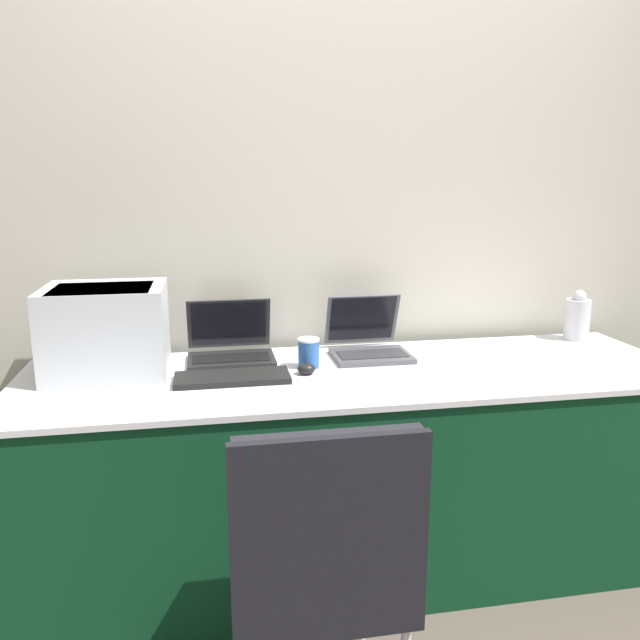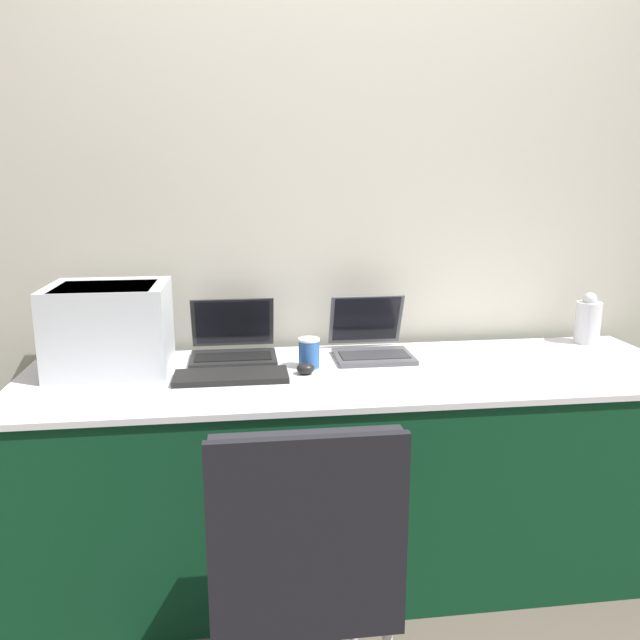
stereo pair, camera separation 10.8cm
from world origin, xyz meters
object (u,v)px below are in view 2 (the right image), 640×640
(laptop_left, at_px, (233,345))
(mouse, at_px, (306,369))
(metal_pitcher, at_px, (588,320))
(chair, at_px, (303,554))
(external_keyboard, at_px, (231,376))
(coffee_cup, at_px, (309,353))
(laptop_right, at_px, (371,342))
(printer, at_px, (110,324))

(laptop_left, bearing_deg, mouse, -44.43)
(metal_pitcher, distance_m, chair, 1.66)
(chair, bearing_deg, metal_pitcher, 38.78)
(chair, bearing_deg, laptop_left, 99.12)
(mouse, distance_m, metal_pitcher, 1.22)
(laptop_left, relative_size, external_keyboard, 0.83)
(coffee_cup, xyz_separation_m, metal_pitcher, (1.17, 0.19, 0.04))
(laptop_right, height_order, coffee_cup, laptop_right)
(printer, xyz_separation_m, mouse, (0.67, -0.15, -0.14))
(coffee_cup, height_order, mouse, coffee_cup)
(laptop_right, relative_size, mouse, 4.94)
(laptop_left, xyz_separation_m, coffee_cup, (0.27, -0.17, 0.01))
(metal_pitcher, relative_size, chair, 0.24)
(coffee_cup, height_order, metal_pitcher, metal_pitcher)
(laptop_left, bearing_deg, external_keyboard, -91.36)
(laptop_right, bearing_deg, coffee_cup, -152.86)
(laptop_left, relative_size, laptop_right, 1.04)
(printer, distance_m, chair, 1.13)
(printer, relative_size, coffee_cup, 3.74)
(laptop_right, relative_size, coffee_cup, 2.85)
(laptop_right, height_order, external_keyboard, laptop_right)
(laptop_left, distance_m, mouse, 0.35)
(laptop_right, bearing_deg, laptop_left, 175.80)
(printer, distance_m, metal_pitcher, 1.86)
(external_keyboard, relative_size, coffee_cup, 3.57)
(laptop_right, xyz_separation_m, metal_pitcher, (0.92, 0.07, 0.04))
(external_keyboard, xyz_separation_m, mouse, (0.25, 0.02, 0.01))
(coffee_cup, bearing_deg, chair, -97.42)
(laptop_right, relative_size, metal_pitcher, 1.45)
(mouse, bearing_deg, laptop_left, 135.57)
(laptop_left, height_order, coffee_cup, laptop_left)
(printer, relative_size, metal_pitcher, 1.91)
(chair, bearing_deg, printer, 122.89)
(laptop_right, distance_m, coffee_cup, 0.28)
(laptop_left, xyz_separation_m, laptop_right, (0.52, -0.04, 0.00))
(laptop_right, distance_m, external_keyboard, 0.58)
(metal_pitcher, bearing_deg, printer, -176.16)
(laptop_right, bearing_deg, external_keyboard, -156.48)
(mouse, bearing_deg, external_keyboard, -174.59)
(laptop_right, height_order, metal_pitcher, laptop_right)
(printer, bearing_deg, mouse, -12.30)
(laptop_left, relative_size, coffee_cup, 2.95)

